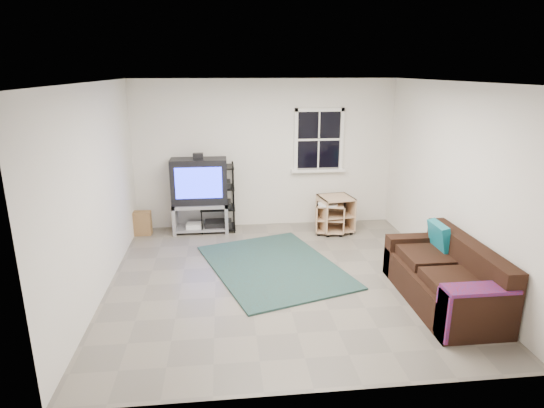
{
  "coord_description": "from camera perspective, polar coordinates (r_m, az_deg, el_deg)",
  "views": [
    {
      "loc": [
        -0.75,
        -5.61,
        2.75
      ],
      "look_at": [
        -0.09,
        0.4,
        0.95
      ],
      "focal_mm": 30.0,
      "sensor_mm": 36.0,
      "label": 1
    }
  ],
  "objects": [
    {
      "name": "side_table_left",
      "position": [
        8.02,
        7.84,
        -1.06
      ],
      "size": [
        0.61,
        0.61,
        0.64
      ],
      "rotation": [
        0.0,
        0.0,
        0.15
      ],
      "color": "tan",
      "rests_on": "ground"
    },
    {
      "name": "paper_bag",
      "position": [
        8.12,
        -15.93,
        -2.33
      ],
      "size": [
        0.29,
        0.19,
        0.41
      ],
      "primitive_type": "cube",
      "rotation": [
        0.0,
        0.0,
        -0.03
      ],
      "color": "olive",
      "rests_on": "ground"
    },
    {
      "name": "sofa",
      "position": [
        5.97,
        20.97,
        -8.82
      ],
      "size": [
        0.82,
        1.85,
        0.85
      ],
      "color": "black",
      "rests_on": "ground"
    },
    {
      "name": "shag_rug",
      "position": [
        6.62,
        0.25,
        -7.81
      ],
      "size": [
        2.27,
        2.68,
        0.03
      ],
      "primitive_type": "cube",
      "rotation": [
        0.0,
        0.0,
        0.3
      ],
      "color": "black",
      "rests_on": "ground"
    },
    {
      "name": "tv_unit",
      "position": [
        7.92,
        -9.08,
        1.85
      ],
      "size": [
        0.95,
        0.47,
        1.39
      ],
      "color": "#9B9CA3",
      "rests_on": "ground"
    },
    {
      "name": "side_table_right",
      "position": [
        7.96,
        7.3,
        -1.4
      ],
      "size": [
        0.58,
        0.58,
        0.55
      ],
      "rotation": [
        0.0,
        0.0,
        -0.24
      ],
      "color": "tan",
      "rests_on": "ground"
    },
    {
      "name": "av_rack",
      "position": [
        7.99,
        -6.84,
        0.26
      ],
      "size": [
        0.6,
        0.44,
        1.2
      ],
      "color": "black",
      "rests_on": "ground"
    },
    {
      "name": "room",
      "position": [
        8.16,
        5.87,
        7.53
      ],
      "size": [
        4.6,
        4.62,
        4.6
      ],
      "color": "slate",
      "rests_on": "ground"
    }
  ]
}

